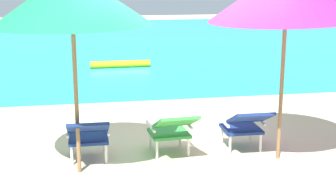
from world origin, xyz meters
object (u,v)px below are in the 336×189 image
at_px(lounge_chair_left, 88,134).
at_px(lounge_chair_right, 245,124).
at_px(lounge_chair_center, 172,128).
at_px(swim_buoy, 120,64).

height_order(lounge_chair_left, lounge_chair_right, same).
distance_m(lounge_chair_center, lounge_chair_right, 1.03).
bearing_deg(lounge_chair_right, lounge_chair_center, -179.61).
relative_size(lounge_chair_center, lounge_chair_right, 1.03).
bearing_deg(lounge_chair_center, lounge_chair_left, -178.42).
relative_size(lounge_chair_left, lounge_chair_right, 1.00).
relative_size(swim_buoy, lounge_chair_left, 1.82).
relative_size(lounge_chair_left, lounge_chair_center, 0.97).
xyz_separation_m(swim_buoy, lounge_chair_right, (1.14, -6.75, 0.31)).
xyz_separation_m(swim_buoy, lounge_chair_left, (-1.00, -6.79, 0.31)).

